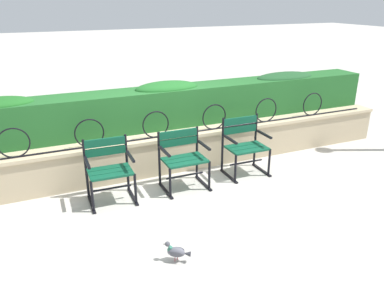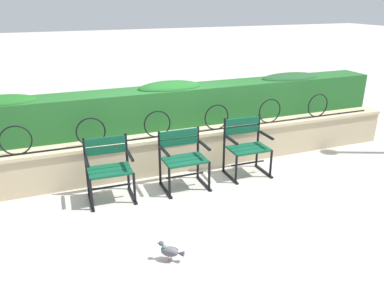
{
  "view_description": "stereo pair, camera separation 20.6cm",
  "coord_description": "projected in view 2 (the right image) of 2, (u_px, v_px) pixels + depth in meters",
  "views": [
    {
      "loc": [
        -2.05,
        -4.56,
        2.59
      ],
      "look_at": [
        0.0,
        0.07,
        0.55
      ],
      "focal_mm": 36.37,
      "sensor_mm": 36.0,
      "label": 1
    },
    {
      "loc": [
        -1.85,
        -4.64,
        2.59
      ],
      "look_at": [
        0.0,
        0.07,
        0.55
      ],
      "focal_mm": 36.37,
      "sensor_mm": 36.0,
      "label": 2
    }
  ],
  "objects": [
    {
      "name": "park_chair_right",
      "position": [
        246.0,
        145.0,
        5.99
      ],
      "size": [
        0.64,
        0.53,
        0.89
      ],
      "color": "#0F4C33",
      "rests_on": "ground"
    },
    {
      "name": "park_chair_centre",
      "position": [
        183.0,
        157.0,
        5.58
      ],
      "size": [
        0.64,
        0.52,
        0.83
      ],
      "color": "#0F4C33",
      "rests_on": "ground"
    },
    {
      "name": "stone_wall",
      "position": [
        175.0,
        151.0,
        6.21
      ],
      "size": [
        8.05,
        0.41,
        0.6
      ],
      "color": "tan",
      "rests_on": "ground"
    },
    {
      "name": "park_chair_left",
      "position": [
        109.0,
        167.0,
        5.25
      ],
      "size": [
        0.62,
        0.54,
        0.85
      ],
      "color": "#0F4C33",
      "rests_on": "ground"
    },
    {
      "name": "ground_plane",
      "position": [
        194.0,
        190.0,
        5.6
      ],
      "size": [
        60.0,
        60.0,
        0.0
      ],
      "primitive_type": "plane",
      "color": "#BCB7AD"
    },
    {
      "name": "iron_arch_fence",
      "position": [
        160.0,
        126.0,
        5.88
      ],
      "size": [
        7.5,
        0.02,
        0.42
      ],
      "color": "black",
      "rests_on": "stone_wall"
    },
    {
      "name": "hedge_row",
      "position": [
        165.0,
        105.0,
        6.38
      ],
      "size": [
        7.89,
        0.59,
        0.73
      ],
      "color": "#236028",
      "rests_on": "stone_wall"
    },
    {
      "name": "pigeon_near_chairs",
      "position": [
        170.0,
        251.0,
        4.08
      ],
      "size": [
        0.26,
        0.21,
        0.22
      ],
      "color": "#5B5B66",
      "rests_on": "ground"
    }
  ]
}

